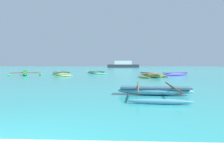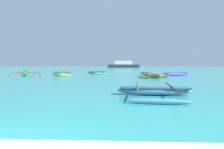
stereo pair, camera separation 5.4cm
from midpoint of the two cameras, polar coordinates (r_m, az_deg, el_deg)
moored_boat_0 at (r=21.84m, az=11.74°, el=-0.36°), size 3.52×3.36×0.44m
moored_boat_1 at (r=28.16m, az=-23.46°, el=0.23°), size 4.50×3.79×0.67m
moored_boat_2 at (r=25.70m, az=-14.11°, el=0.17°), size 3.36×3.94×0.48m
moored_boat_3 at (r=26.06m, az=17.83°, el=0.16°), size 3.72×2.11×0.41m
moored_boat_4 at (r=25.59m, az=10.29°, el=0.22°), size 2.00×3.17×0.42m
moored_boat_5 at (r=29.93m, az=-4.27°, el=0.54°), size 3.51×4.50×0.37m
moored_boat_6 at (r=9.64m, az=12.15°, el=-4.55°), size 3.56×4.73×0.44m
distant_ferry at (r=80.38m, az=3.32°, el=2.78°), size 12.53×2.76×2.76m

